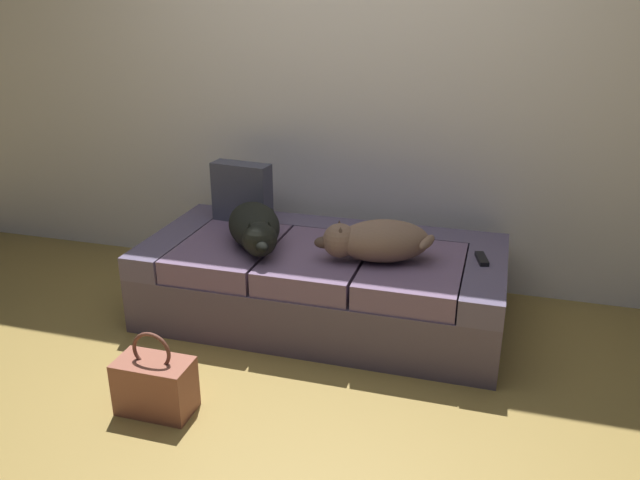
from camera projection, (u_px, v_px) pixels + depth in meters
name	position (u px, v px, depth m)	size (l,w,h in m)	color
ground_plane	(254.00, 429.00, 2.61)	(10.00, 10.00, 0.00)	olive
back_wall	(355.00, 43.00, 3.57)	(6.40, 0.10, 2.80)	silver
couch	(323.00, 282.00, 3.44)	(1.89, 0.91, 0.42)	#544859
dog_dark	(255.00, 227.00, 3.30)	(0.46, 0.59, 0.21)	black
dog_tan	(376.00, 241.00, 3.13)	(0.59, 0.39, 0.21)	#7D5F4B
tv_remote	(482.00, 259.00, 3.16)	(0.04, 0.15, 0.02)	black
throw_pillow	(242.00, 192.00, 3.67)	(0.34, 0.12, 0.34)	#444655
handbag	(155.00, 385.00, 2.69)	(0.32, 0.18, 0.38)	#92513E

